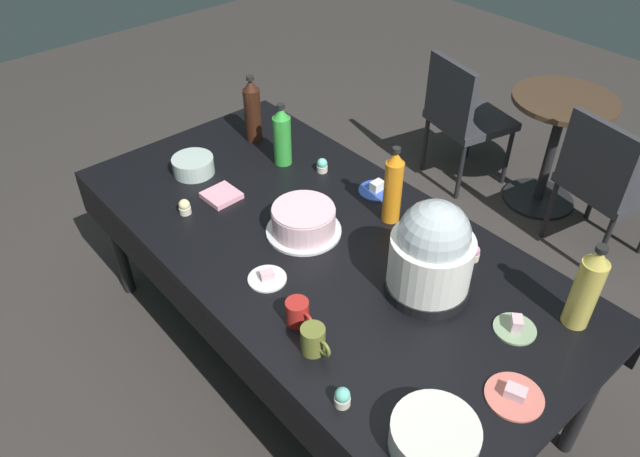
# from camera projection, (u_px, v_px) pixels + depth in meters

# --- Properties ---
(ground) EXTENTS (9.00, 9.00, 0.00)m
(ground) POSITION_uv_depth(u_px,v_px,m) (320.00, 358.00, 2.87)
(ground) COLOR #383330
(potluck_table) EXTENTS (2.20, 1.10, 0.75)m
(potluck_table) POSITION_uv_depth(u_px,v_px,m) (320.00, 250.00, 2.44)
(potluck_table) COLOR black
(potluck_table) RESTS_ON ground
(frosted_layer_cake) EXTENTS (0.31, 0.31, 0.12)m
(frosted_layer_cake) POSITION_uv_depth(u_px,v_px,m) (304.00, 221.00, 2.39)
(frosted_layer_cake) COLOR silver
(frosted_layer_cake) RESTS_ON potluck_table
(slow_cooker) EXTENTS (0.31, 0.31, 0.38)m
(slow_cooker) POSITION_uv_depth(u_px,v_px,m) (432.00, 253.00, 2.06)
(slow_cooker) COLOR black
(slow_cooker) RESTS_ON potluck_table
(glass_salad_bowl) EXTENTS (0.19, 0.19, 0.08)m
(glass_salad_bowl) POSITION_uv_depth(u_px,v_px,m) (193.00, 165.00, 2.74)
(glass_salad_bowl) COLOR #B2C6BC
(glass_salad_bowl) RESTS_ON potluck_table
(ceramic_snack_bowl) EXTENTS (0.25, 0.25, 0.09)m
(ceramic_snack_bowl) POSITION_uv_depth(u_px,v_px,m) (434.00, 437.00, 1.66)
(ceramic_snack_bowl) COLOR silver
(ceramic_snack_bowl) RESTS_ON potluck_table
(dessert_plate_white) EXTENTS (0.14, 0.14, 0.04)m
(dessert_plate_white) POSITION_uv_depth(u_px,v_px,m) (267.00, 278.00, 2.21)
(dessert_plate_white) COLOR white
(dessert_plate_white) RESTS_ON potluck_table
(dessert_plate_coral) EXTENTS (0.18, 0.18, 0.04)m
(dessert_plate_coral) POSITION_uv_depth(u_px,v_px,m) (514.00, 395.00, 1.81)
(dessert_plate_coral) COLOR #E07266
(dessert_plate_coral) RESTS_ON potluck_table
(dessert_plate_sage) EXTENTS (0.14, 0.14, 0.06)m
(dessert_plate_sage) POSITION_uv_depth(u_px,v_px,m) (515.00, 327.00, 2.02)
(dessert_plate_sage) COLOR #8CA87F
(dessert_plate_sage) RESTS_ON potluck_table
(dessert_plate_cobalt) EXTENTS (0.16, 0.16, 0.05)m
(dessert_plate_cobalt) POSITION_uv_depth(u_px,v_px,m) (377.00, 189.00, 2.64)
(dessert_plate_cobalt) COLOR #2D4CB2
(dessert_plate_cobalt) RESTS_ON potluck_table
(cupcake_rose) EXTENTS (0.05, 0.05, 0.07)m
(cupcake_rose) POSITION_uv_depth(u_px,v_px,m) (185.00, 207.00, 2.51)
(cupcake_rose) COLOR beige
(cupcake_rose) RESTS_ON potluck_table
(cupcake_lemon) EXTENTS (0.05, 0.05, 0.07)m
(cupcake_lemon) POSITION_uv_depth(u_px,v_px,m) (322.00, 165.00, 2.75)
(cupcake_lemon) COLOR beige
(cupcake_lemon) RESTS_ON potluck_table
(cupcake_berry) EXTENTS (0.05, 0.05, 0.07)m
(cupcake_berry) POSITION_uv_depth(u_px,v_px,m) (473.00, 253.00, 2.28)
(cupcake_berry) COLOR beige
(cupcake_berry) RESTS_ON potluck_table
(cupcake_mint) EXTENTS (0.05, 0.05, 0.07)m
(cupcake_mint) POSITION_uv_depth(u_px,v_px,m) (342.00, 397.00, 1.78)
(cupcake_mint) COLOR beige
(cupcake_mint) RESTS_ON potluck_table
(soda_bottle_ginger_ale) EXTENTS (0.09, 0.09, 0.34)m
(soda_bottle_ginger_ale) POSITION_uv_depth(u_px,v_px,m) (587.00, 288.00, 1.95)
(soda_bottle_ginger_ale) COLOR gold
(soda_bottle_ginger_ale) RESTS_ON potluck_table
(soda_bottle_cola) EXTENTS (0.08, 0.08, 0.33)m
(soda_bottle_cola) POSITION_uv_depth(u_px,v_px,m) (252.00, 111.00, 2.90)
(soda_bottle_cola) COLOR #33190F
(soda_bottle_cola) RESTS_ON potluck_table
(soda_bottle_orange_juice) EXTENTS (0.08, 0.08, 0.34)m
(soda_bottle_orange_juice) POSITION_uv_depth(u_px,v_px,m) (393.00, 187.00, 2.40)
(soda_bottle_orange_juice) COLOR orange
(soda_bottle_orange_juice) RESTS_ON potluck_table
(soda_bottle_lime_soda) EXTENTS (0.08, 0.08, 0.30)m
(soda_bottle_lime_soda) POSITION_uv_depth(u_px,v_px,m) (282.00, 136.00, 2.74)
(soda_bottle_lime_soda) COLOR green
(soda_bottle_lime_soda) RESTS_ON potluck_table
(coffee_mug_red) EXTENTS (0.12, 0.08, 0.09)m
(coffee_mug_red) POSITION_uv_depth(u_px,v_px,m) (298.00, 313.00, 2.02)
(coffee_mug_red) COLOR #B2231E
(coffee_mug_red) RESTS_ON potluck_table
(coffee_mug_olive) EXTENTS (0.12, 0.08, 0.10)m
(coffee_mug_olive) POSITION_uv_depth(u_px,v_px,m) (314.00, 340.00, 1.92)
(coffee_mug_olive) COLOR olive
(coffee_mug_olive) RESTS_ON potluck_table
(paper_napkin_stack) EXTENTS (0.15, 0.15, 0.02)m
(paper_napkin_stack) POSITION_uv_depth(u_px,v_px,m) (221.00, 195.00, 2.60)
(paper_napkin_stack) COLOR pink
(paper_napkin_stack) RESTS_ON potluck_table
(maroon_chair_left) EXTENTS (0.53, 0.53, 0.85)m
(maroon_chair_left) POSITION_uv_depth(u_px,v_px,m) (463.00, 113.00, 3.75)
(maroon_chair_left) COLOR #333338
(maroon_chair_left) RESTS_ON ground
(maroon_chair_right) EXTENTS (0.52, 0.52, 0.85)m
(maroon_chair_right) POSITION_uv_depth(u_px,v_px,m) (605.00, 178.00, 3.19)
(maroon_chair_right) COLOR #333338
(maroon_chair_right) RESTS_ON ground
(round_cafe_table) EXTENTS (0.60, 0.60, 0.72)m
(round_cafe_table) POSITION_uv_depth(u_px,v_px,m) (556.00, 132.00, 3.55)
(round_cafe_table) COLOR #473323
(round_cafe_table) RESTS_ON ground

